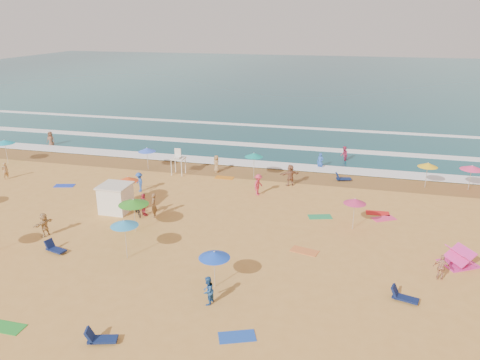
# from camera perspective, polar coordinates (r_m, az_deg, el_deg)

# --- Properties ---
(ground) EXTENTS (220.00, 220.00, 0.00)m
(ground) POSITION_cam_1_polar(r_m,az_deg,el_deg) (33.45, -6.12, -5.43)
(ground) COLOR gold
(ground) RESTS_ON ground
(ocean) EXTENTS (220.00, 140.00, 0.18)m
(ocean) POSITION_cam_1_polar(r_m,az_deg,el_deg) (113.78, 8.84, 12.06)
(ocean) COLOR #0C4756
(ocean) RESTS_ON ground
(wet_sand) EXTENTS (220.00, 220.00, 0.00)m
(wet_sand) POSITION_cam_1_polar(r_m,az_deg,el_deg) (44.55, -0.61, 1.09)
(wet_sand) COLOR olive
(wet_sand) RESTS_ON ground
(surf_foam) EXTENTS (200.00, 18.70, 0.05)m
(surf_foam) POSITION_cam_1_polar(r_m,az_deg,el_deg) (52.74, 1.84, 4.09)
(surf_foam) COLOR white
(surf_foam) RESTS_ON ground
(cabana) EXTENTS (2.00, 2.00, 2.00)m
(cabana) POSITION_cam_1_polar(r_m,az_deg,el_deg) (36.32, -14.90, -2.23)
(cabana) COLOR white
(cabana) RESTS_ON ground
(cabana_roof) EXTENTS (2.20, 2.20, 0.12)m
(cabana_roof) POSITION_cam_1_polar(r_m,az_deg,el_deg) (35.96, -15.04, -0.66)
(cabana_roof) COLOR silver
(cabana_roof) RESTS_ON cabana
(bicycle) EXTENTS (1.43, 1.57, 0.83)m
(bicycle) POSITION_cam_1_polar(r_m,az_deg,el_deg) (35.44, -12.35, -3.59)
(bicycle) COLOR black
(bicycle) RESTS_ON ground
(lifeguard_stand) EXTENTS (1.20, 1.20, 2.10)m
(lifeguard_stand) POSITION_cam_1_polar(r_m,az_deg,el_deg) (43.75, -7.53, 2.01)
(lifeguard_stand) COLOR white
(lifeguard_stand) RESTS_ON ground
(beach_umbrellas) EXTENTS (62.68, 26.36, 0.78)m
(beach_umbrellas) POSITION_cam_1_polar(r_m,az_deg,el_deg) (33.51, -5.97, -1.56)
(beach_umbrellas) COLOR orange
(beach_umbrellas) RESTS_ON ground
(loungers) EXTENTS (53.05, 26.14, 0.34)m
(loungers) POSITION_cam_1_polar(r_m,az_deg,el_deg) (27.84, 3.19, -10.36)
(loungers) COLOR #0E1E47
(loungers) RESTS_ON ground
(towels) EXTENTS (44.97, 24.37, 0.03)m
(towels) POSITION_cam_1_polar(r_m,az_deg,el_deg) (32.09, -1.09, -6.40)
(towels) COLOR red
(towels) RESTS_ON ground
(beachgoers) EXTENTS (39.77, 29.37, 2.14)m
(beachgoers) POSITION_cam_1_polar(r_m,az_deg,el_deg) (38.10, -8.20, -1.02)
(beachgoers) COLOR #9E6649
(beachgoers) RESTS_ON ground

